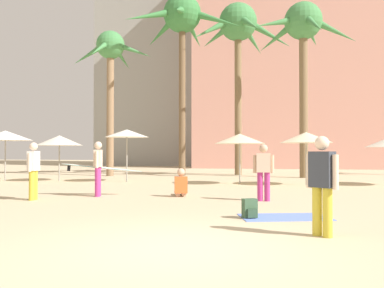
{
  "coord_description": "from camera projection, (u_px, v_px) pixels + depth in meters",
  "views": [
    {
      "loc": [
        1.26,
        -6.0,
        1.43
      ],
      "look_at": [
        -0.62,
        4.83,
        1.62
      ],
      "focal_mm": 39.0,
      "sensor_mm": 36.0,
      "label": 1
    }
  ],
  "objects": [
    {
      "name": "cafe_umbrella_1",
      "position": [
        306.0,
        138.0,
        17.68
      ],
      "size": [
        2.21,
        2.21,
        2.25
      ],
      "color": "gray",
      "rests_on": "ground"
    },
    {
      "name": "cafe_umbrella_4",
      "position": [
        59.0,
        140.0,
        20.15
      ],
      "size": [
        2.21,
        2.21,
        2.21
      ],
      "color": "gray",
      "rests_on": "ground"
    },
    {
      "name": "cafe_umbrella_3",
      "position": [
        127.0,
        133.0,
        19.6
      ],
      "size": [
        2.07,
        2.07,
        2.47
      ],
      "color": "gray",
      "rests_on": "ground"
    },
    {
      "name": "hotel_tower_gray",
      "position": [
        179.0,
        31.0,
        45.91
      ],
      "size": [
        15.41,
        10.54,
        29.52
      ],
      "primitive_type": "cube",
      "color": "gray",
      "rests_on": "ground"
    },
    {
      "name": "person_far_left",
      "position": [
        181.0,
        187.0,
        13.27
      ],
      "size": [
        0.62,
        1.07,
        0.9
      ],
      "rotation": [
        0.0,
        0.0,
        1.82
      ],
      "color": "#D1A889",
      "rests_on": "ground"
    },
    {
      "name": "palm_tree_center",
      "position": [
        182.0,
        23.0,
        24.47
      ],
      "size": [
        6.57,
        7.39,
        10.65
      ],
      "color": "brown",
      "rests_on": "ground"
    },
    {
      "name": "person_mid_center",
      "position": [
        322.0,
        181.0,
        7.0
      ],
      "size": [
        0.52,
        0.47,
        1.69
      ],
      "rotation": [
        0.0,
        0.0,
        4.0
      ],
      "color": "gold",
      "rests_on": "ground"
    },
    {
      "name": "ground",
      "position": [
        177.0,
        249.0,
        6.1
      ],
      "size": [
        120.0,
        120.0,
        0.0
      ],
      "primitive_type": "plane",
      "color": "#C6B28C"
    },
    {
      "name": "palm_tree_right",
      "position": [
        303.0,
        33.0,
        22.78
      ],
      "size": [
        5.62,
        5.78,
        9.61
      ],
      "color": "brown",
      "rests_on": "ground"
    },
    {
      "name": "cafe_umbrella_0",
      "position": [
        5.0,
        136.0,
        20.42
      ],
      "size": [
        2.59,
        2.59,
        2.45
      ],
      "color": "gray",
      "rests_on": "ground"
    },
    {
      "name": "palm_tree_far_right",
      "position": [
        238.0,
        31.0,
        25.57
      ],
      "size": [
        6.02,
        6.42,
        10.55
      ],
      "color": "brown",
      "rests_on": "ground"
    },
    {
      "name": "person_mid_right",
      "position": [
        264.0,
        170.0,
        11.99
      ],
      "size": [
        0.6,
        0.24,
        1.64
      ],
      "rotation": [
        0.0,
        0.0,
        4.71
      ],
      "color": "#B7337F",
      "rests_on": "ground"
    },
    {
      "name": "cafe_umbrella_2",
      "position": [
        240.0,
        139.0,
        18.15
      ],
      "size": [
        2.2,
        2.2,
        2.2
      ],
      "color": "gray",
      "rests_on": "ground"
    },
    {
      "name": "backpack",
      "position": [
        250.0,
        209.0,
        8.86
      ],
      "size": [
        0.35,
        0.33,
        0.42
      ],
      "rotation": [
        0.0,
        0.0,
        5.18
      ],
      "color": "#37573C",
      "rests_on": "ground"
    },
    {
      "name": "person_mid_left",
      "position": [
        100.0,
        167.0,
        13.36
      ],
      "size": [
        2.7,
        0.97,
        1.74
      ],
      "rotation": [
        0.0,
        0.0,
        0.23
      ],
      "color": "#B7337F",
      "rests_on": "ground"
    },
    {
      "name": "person_far_right",
      "position": [
        33.0,
        168.0,
        12.24
      ],
      "size": [
        0.26,
        0.61,
        1.69
      ],
      "rotation": [
        0.0,
        0.0,
        3.23
      ],
      "color": "gold",
      "rests_on": "ground"
    },
    {
      "name": "beach_towel",
      "position": [
        284.0,
        217.0,
        9.0
      ],
      "size": [
        2.08,
        1.48,
        0.01
      ],
      "primitive_type": "cube",
      "rotation": [
        0.0,
        0.0,
        0.25
      ],
      "color": "#6684E0",
      "rests_on": "ground"
    },
    {
      "name": "palm_tree_left",
      "position": [
        111.0,
        59.0,
        24.42
      ],
      "size": [
        4.83,
        4.74,
        8.51
      ],
      "color": "#896B4C",
      "rests_on": "ground"
    },
    {
      "name": "hotel_pink",
      "position": [
        289.0,
        59.0,
        37.76
      ],
      "size": [
        16.58,
        8.19,
        19.58
      ],
      "primitive_type": "cube",
      "color": "#DB9989",
      "rests_on": "ground"
    }
  ]
}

